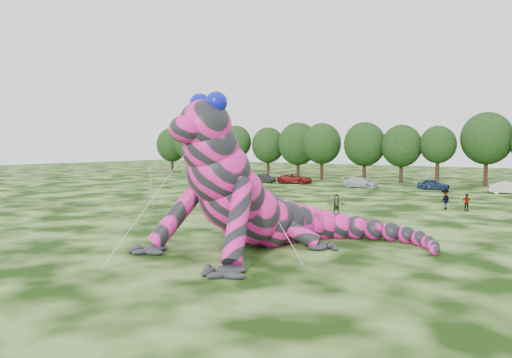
{
  "coord_description": "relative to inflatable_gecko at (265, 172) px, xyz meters",
  "views": [
    {
      "loc": [
        21.04,
        -17.73,
        5.96
      ],
      "look_at": [
        4.98,
        5.26,
        4.0
      ],
      "focal_mm": 35.0,
      "sensor_mm": 36.0,
      "label": 1
    }
  ],
  "objects": [
    {
      "name": "ground",
      "position": [
        -4.94,
        -6.26,
        -4.34
      ],
      "size": [
        240.0,
        240.0,
        0.0
      ],
      "primitive_type": "plane",
      "color": "#16330A",
      "rests_on": "ground"
    },
    {
      "name": "inflatable_gecko",
      "position": [
        0.0,
        0.0,
        0.0
      ],
      "size": [
        17.88,
        20.0,
        8.68
      ],
      "primitive_type": null,
      "rotation": [
        0.0,
        0.0,
        -0.21
      ],
      "color": "#E9198D",
      "rests_on": "ground"
    },
    {
      "name": "flying_kite",
      "position": [
        -14.92,
        3.22,
        12.68
      ],
      "size": [
        2.9,
        4.78,
        19.38
      ],
      "color": "#BE1738",
      "rests_on": "ground"
    },
    {
      "name": "tree_0",
      "position": [
        -59.49,
        52.97,
        0.41
      ],
      "size": [
        6.91,
        6.22,
        9.51
      ],
      "primitive_type": null,
      "color": "black",
      "rests_on": "ground"
    },
    {
      "name": "tree_1",
      "position": [
        -53.29,
        51.79,
        0.56
      ],
      "size": [
        6.74,
        6.07,
        9.81
      ],
      "primitive_type": null,
      "color": "black",
      "rests_on": "ground"
    },
    {
      "name": "tree_2",
      "position": [
        -47.95,
        52.5,
        0.48
      ],
      "size": [
        7.04,
        6.34,
        9.64
      ],
      "primitive_type": null,
      "color": "black",
      "rests_on": "ground"
    },
    {
      "name": "tree_3",
      "position": [
        -40.65,
        50.8,
        0.38
      ],
      "size": [
        5.81,
        5.23,
        9.44
      ],
      "primitive_type": null,
      "color": "black",
      "rests_on": "ground"
    },
    {
      "name": "tree_4",
      "position": [
        -34.58,
        52.45,
        0.19
      ],
      "size": [
        6.22,
        5.6,
        9.06
      ],
      "primitive_type": null,
      "color": "black",
      "rests_on": "ground"
    },
    {
      "name": "tree_5",
      "position": [
        -28.06,
        52.17,
        0.56
      ],
      "size": [
        7.16,
        6.44,
        9.8
      ],
      "primitive_type": null,
      "color": "black",
      "rests_on": "ground"
    },
    {
      "name": "tree_6",
      "position": [
        -22.49,
        50.42,
        0.41
      ],
      "size": [
        6.52,
        5.86,
        9.49
      ],
      "primitive_type": null,
      "color": "black",
      "rests_on": "ground"
    },
    {
      "name": "tree_7",
      "position": [
        -15.02,
        50.54,
        0.4
      ],
      "size": [
        6.68,
        6.01,
        9.48
      ],
      "primitive_type": null,
      "color": "black",
      "rests_on": "ground"
    },
    {
      "name": "tree_8",
      "position": [
        -9.15,
        50.72,
        0.13
      ],
      "size": [
        6.14,
        5.53,
        8.94
      ],
      "primitive_type": null,
      "color": "black",
      "rests_on": "ground"
    },
    {
      "name": "tree_9",
      "position": [
        -3.87,
        51.08,
        -0.0
      ],
      "size": [
        5.27,
        4.74,
        8.68
      ],
      "primitive_type": null,
      "color": "black",
      "rests_on": "ground"
    },
    {
      "name": "tree_10",
      "position": [
        2.46,
        52.31,
        0.91
      ],
      "size": [
        7.09,
        6.38,
        10.5
      ],
      "primitive_type": null,
      "color": "black",
      "rests_on": "ground"
    },
    {
      "name": "car_0",
      "position": [
        -37.15,
        40.6,
        -3.71
      ],
      "size": [
        3.8,
        1.84,
        1.25
      ],
      "primitive_type": "imported",
      "rotation": [
        0.0,
        0.0,
        1.67
      ],
      "color": "silver",
      "rests_on": "ground"
    },
    {
      "name": "car_1",
      "position": [
        -27.11,
        39.89,
        -3.66
      ],
      "size": [
        4.32,
        2.12,
        1.36
      ],
      "primitive_type": "imported",
      "rotation": [
        0.0,
        0.0,
        1.4
      ],
      "color": "black",
      "rests_on": "ground"
    },
    {
      "name": "car_2",
      "position": [
        -22.15,
        41.12,
        -3.59
      ],
      "size": [
        5.57,
        2.92,
        1.5
      ],
      "primitive_type": "imported",
      "rotation": [
        0.0,
        0.0,
        1.65
      ],
      "color": "maroon",
      "rests_on": "ground"
    },
    {
      "name": "car_3",
      "position": [
        -11.02,
        39.77,
        -3.62
      ],
      "size": [
        5.02,
        2.21,
        1.43
      ],
      "primitive_type": "imported",
      "rotation": [
        0.0,
        0.0,
        1.53
      ],
      "color": "#B9BDC4",
      "rests_on": "ground"
    },
    {
      "name": "car_4",
      "position": [
        -2.07,
        42.62,
        -3.65
      ],
      "size": [
        4.2,
        2.03,
        1.38
      ],
      "primitive_type": "imported",
      "rotation": [
        0.0,
        0.0,
        1.67
      ],
      "color": "#19274B",
      "rests_on": "ground"
    },
    {
      "name": "car_5",
      "position": [
        6.94,
        42.0,
        -3.62
      ],
      "size": [
        4.6,
        2.27,
        1.45
      ],
      "primitive_type": "imported",
      "rotation": [
        0.0,
        0.0,
        1.74
      ],
      "color": "beige",
      "rests_on": "ground"
    },
    {
      "name": "spectator_3",
      "position": [
        6.2,
        23.04,
        -3.56
      ],
      "size": [
        0.96,
        0.86,
        1.56
      ],
      "primitive_type": "imported",
      "rotation": [
        0.0,
        0.0,
        0.65
      ],
      "color": "gray",
      "rests_on": "ground"
    },
    {
      "name": "spectator_0",
      "position": [
        -12.04,
        13.64,
        -3.47
      ],
      "size": [
        0.76,
        0.68,
        1.74
      ],
      "primitive_type": "imported",
      "rotation": [
        0.0,
        0.0,
        5.75
      ],
      "color": "gray",
      "rests_on": "ground"
    },
    {
      "name": "spectator_2",
      "position": [
        4.36,
        22.93,
        -3.4
      ],
      "size": [
        1.03,
        1.37,
        1.88
      ],
      "primitive_type": "imported",
      "rotation": [
        0.0,
        0.0,
        4.41
      ],
      "color": "gray",
      "rests_on": "ground"
    },
    {
      "name": "spectator_5",
      "position": [
        -2.35,
        14.33,
        -3.48
      ],
      "size": [
        1.62,
        1.29,
        1.73
      ],
      "primitive_type": "imported",
      "rotation": [
        0.0,
        0.0,
        0.56
      ],
      "color": "gray",
      "rests_on": "ground"
    }
  ]
}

